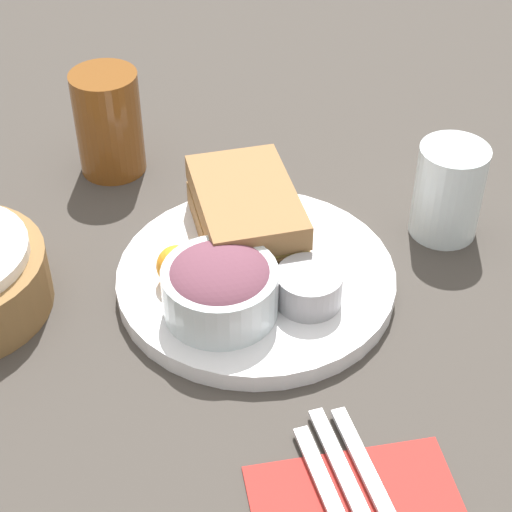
# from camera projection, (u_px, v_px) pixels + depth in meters

# --- Properties ---
(ground_plane) EXTENTS (4.00, 4.00, 0.00)m
(ground_plane) POSITION_uv_depth(u_px,v_px,m) (256.00, 286.00, 0.83)
(ground_plane) COLOR #3D3833
(plate) EXTENTS (0.27, 0.27, 0.02)m
(plate) POSITION_uv_depth(u_px,v_px,m) (256.00, 279.00, 0.83)
(plate) COLOR silver
(plate) RESTS_ON ground_plane
(sandwich) EXTENTS (0.15, 0.10, 0.06)m
(sandwich) POSITION_uv_depth(u_px,v_px,m) (244.00, 214.00, 0.84)
(sandwich) COLOR olive
(sandwich) RESTS_ON plate
(salad_bowl) EXTENTS (0.10, 0.10, 0.06)m
(salad_bowl) POSITION_uv_depth(u_px,v_px,m) (220.00, 286.00, 0.76)
(salad_bowl) COLOR silver
(salad_bowl) RESTS_ON plate
(dressing_cup) EXTENTS (0.06, 0.06, 0.03)m
(dressing_cup) POSITION_uv_depth(u_px,v_px,m) (309.00, 288.00, 0.78)
(dressing_cup) COLOR #99999E
(dressing_cup) RESTS_ON plate
(orange_wedge) EXTENTS (0.04, 0.04, 0.04)m
(orange_wedge) POSITION_uv_depth(u_px,v_px,m) (177.00, 265.00, 0.80)
(orange_wedge) COLOR orange
(orange_wedge) RESTS_ON plate
(drink_glass) EXTENTS (0.07, 0.07, 0.12)m
(drink_glass) POSITION_uv_depth(u_px,v_px,m) (109.00, 123.00, 0.95)
(drink_glass) COLOR brown
(drink_glass) RESTS_ON ground_plane
(fork) EXTENTS (0.18, 0.03, 0.01)m
(fork) POSITION_uv_depth(u_px,v_px,m) (382.00, 503.00, 0.64)
(fork) COLOR silver
(fork) RESTS_ON napkin
(knife) EXTENTS (0.19, 0.03, 0.01)m
(knife) POSITION_uv_depth(u_px,v_px,m) (360.00, 509.00, 0.63)
(knife) COLOR silver
(knife) RESTS_ON napkin
(water_glass) EXTENTS (0.07, 0.07, 0.10)m
(water_glass) POSITION_uv_depth(u_px,v_px,m) (448.00, 191.00, 0.87)
(water_glass) COLOR silver
(water_glass) RESTS_ON ground_plane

